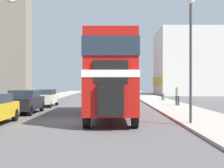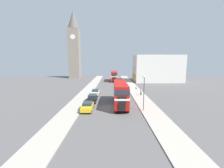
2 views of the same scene
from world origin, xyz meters
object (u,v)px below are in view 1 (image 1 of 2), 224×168
car_parked_mid (25,101)px  bicycle_on_pavement (164,97)px  street_lamp (192,40)px  double_decker_bus (112,72)px  car_parked_far (45,98)px  pedestrian_walking (178,95)px  church_tower (18,14)px  bus_distant (108,80)px

car_parked_mid → bicycle_on_pavement: 17.73m
street_lamp → double_decker_bus: bearing=135.9°
car_parked_far → street_lamp: bearing=-52.0°
car_parked_mid → pedestrian_walking: size_ratio=2.53×
street_lamp → church_tower: size_ratio=0.18×
double_decker_bus → car_parked_far: size_ratio=2.73×
car_parked_mid → street_lamp: size_ratio=0.69×
bicycle_on_pavement → car_parked_far: bearing=-146.1°
pedestrian_walking → bicycle_on_pavement: 7.97m
pedestrian_walking → bicycle_on_pavement: pedestrian_walking is taller
double_decker_bus → bus_distant: size_ratio=1.07×
car_parked_mid → car_parked_far: bearing=90.2°
pedestrian_walking → church_tower: bearing=122.5°
bicycle_on_pavement → church_tower: size_ratio=0.05×
double_decker_bus → church_tower: (-20.42, 48.79, 14.29)m
church_tower → bus_distant: bearing=-33.5°
car_parked_mid → church_tower: size_ratio=0.12×
double_decker_bus → bicycle_on_pavement: size_ratio=6.16×
pedestrian_walking → street_lamp: size_ratio=0.27×
pedestrian_walking → car_parked_far: bearing=178.1°
bus_distant → car_parked_mid: (-4.92, -33.48, -1.82)m
street_lamp → pedestrian_walking: bearing=81.1°
pedestrian_walking → car_parked_mid: bearing=-152.7°
bicycle_on_pavement → church_tower: church_tower is taller
bus_distant → car_parked_mid: bus_distant is taller
double_decker_bus → church_tower: bearing=112.7°
car_parked_mid → street_lamp: bearing=-32.0°
double_decker_bus → car_parked_far: bearing=124.1°
church_tower → double_decker_bus: bearing=-67.3°
double_decker_bus → street_lamp: street_lamp is taller
double_decker_bus → car_parked_mid: size_ratio=2.68×
street_lamp → car_parked_mid: bearing=148.0°
bus_distant → car_parked_far: bus_distant is taller
street_lamp → church_tower: church_tower is taller
street_lamp → church_tower: bearing=114.7°
pedestrian_walking → bicycle_on_pavement: size_ratio=0.91×
bus_distant → bicycle_on_pavement: (6.31, -19.77, -2.12)m
bus_distant → car_parked_mid: bearing=-98.4°
bicycle_on_pavement → church_tower: bearing=128.4°
car_parked_far → pedestrian_walking: 11.19m
double_decker_bus → street_lamp: 5.33m
car_parked_mid → street_lamp: street_lamp is taller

